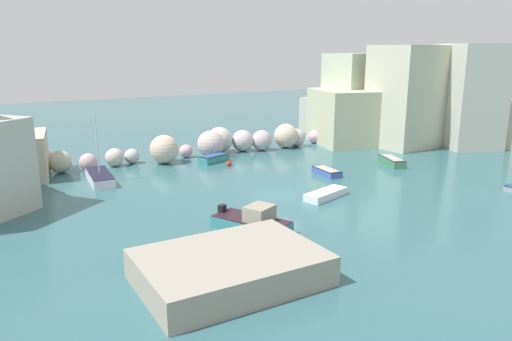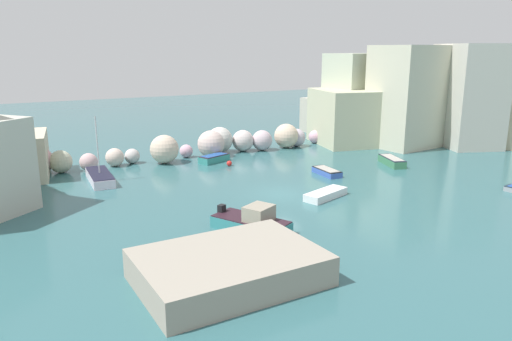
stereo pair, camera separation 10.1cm
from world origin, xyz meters
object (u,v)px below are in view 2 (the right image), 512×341
moored_boat_1 (252,222)px  moored_boat_0 (100,177)px  channel_buoy (229,163)px  moored_boat_4 (327,172)px  moored_boat_3 (326,194)px  moored_boat_5 (214,158)px  stone_dock (229,267)px  moored_boat_6 (392,161)px

moored_boat_1 → moored_boat_0: bearing=173.2°
channel_buoy → moored_boat_0: size_ratio=0.09×
moored_boat_4 → moored_boat_3: bearing=-34.0°
moored_boat_1 → moored_boat_5: moored_boat_1 is taller
moored_boat_5 → stone_dock: bearing=46.4°
moored_boat_3 → moored_boat_5: size_ratio=1.21×
moored_boat_5 → moored_boat_3: bearing=78.1°
stone_dock → moored_boat_3: size_ratio=2.07×
moored_boat_4 → moored_boat_6: moored_boat_6 is taller
moored_boat_4 → moored_boat_6: size_ratio=0.81×
moored_boat_5 → moored_boat_6: 16.83m
moored_boat_6 → moored_boat_4: bearing=-70.2°
stone_dock → channel_buoy: stone_dock is taller
stone_dock → moored_boat_0: 21.07m
moored_boat_0 → moored_boat_1: bearing=22.7°
stone_dock → moored_boat_6: size_ratio=2.13×
moored_boat_5 → moored_boat_0: bearing=-10.5°
stone_dock → moored_boat_0: bearing=93.6°
channel_buoy → moored_boat_6: size_ratio=0.13×
channel_buoy → moored_boat_5: size_ratio=0.15×
moored_boat_4 → stone_dock: bearing=-45.6°
moored_boat_3 → channel_buoy: bearing=-100.1°
moored_boat_6 → moored_boat_3: bearing=-45.7°
moored_boat_3 → stone_dock: bearing=17.1°
moored_boat_3 → moored_boat_6: size_ratio=1.03×
moored_boat_3 → moored_boat_5: moored_boat_5 is taller
moored_boat_0 → channel_buoy: bearing=92.8°
moored_boat_6 → moored_boat_0: bearing=-86.2°
moored_boat_3 → moored_boat_6: (11.82, 5.30, 0.11)m
moored_boat_6 → moored_boat_1: bearing=-46.5°
moored_boat_0 → moored_boat_1: size_ratio=1.06×
moored_boat_1 → moored_boat_3: size_ratio=1.28×
moored_boat_1 → moored_boat_6: bearing=87.7°
moored_boat_3 → moored_boat_0: bearing=-61.2°
moored_boat_1 → stone_dock: bearing=-64.3°
stone_dock → moored_boat_4: stone_dock is taller
moored_boat_5 → moored_boat_6: size_ratio=0.86×
stone_dock → moored_boat_4: (16.25, 13.68, -0.43)m
moored_boat_1 → moored_boat_4: 14.86m
moored_boat_1 → moored_boat_5: 18.74m
channel_buoy → moored_boat_5: (-0.54, 2.18, 0.12)m
channel_buoy → moored_boat_6: (13.45, -7.16, 0.13)m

